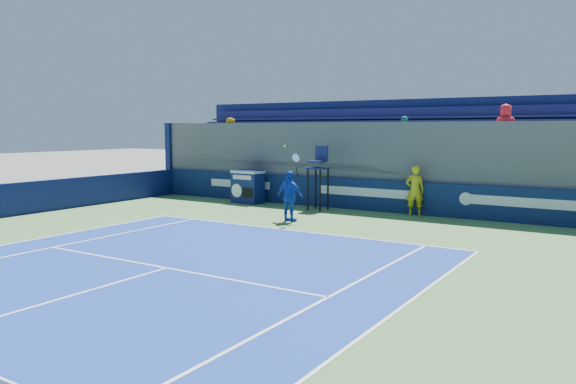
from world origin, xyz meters
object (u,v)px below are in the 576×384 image
Objects in this scene: ball_person at (415,191)px; umpire_chair at (318,171)px; match_clock at (248,186)px; tennis_player at (290,196)px.

umpire_chair is at bearing -13.89° from ball_person.
umpire_chair is (3.52, -0.20, 0.79)m from match_clock.
ball_person is 1.30× the size of match_clock.
tennis_player reaches higher than match_clock.
match_clock is 0.54× the size of tennis_player.
ball_person is 0.71× the size of tennis_player.
ball_person is 0.74× the size of umpire_chair.
tennis_player is at bearing -79.37° from umpire_chair.
match_clock is 3.62m from umpire_chair.
umpire_chair reaches higher than match_clock.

